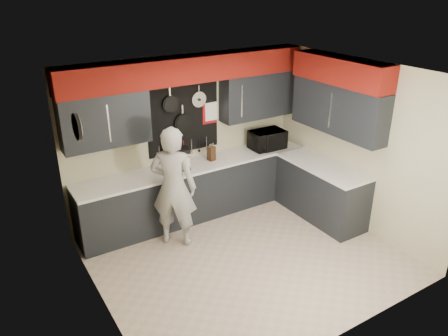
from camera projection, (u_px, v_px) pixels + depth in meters
ground at (246, 257)px, 6.19m from camera, size 4.00×4.00×0.00m
back_wall_assembly at (190, 94)px, 6.62m from camera, size 4.00×0.36×2.60m
right_wall_assembly at (341, 102)px, 6.50m from camera, size 0.36×3.50×2.60m
left_wall_assembly at (96, 211)px, 4.70m from camera, size 0.05×3.50×2.60m
base_cabinets at (232, 190)px, 7.12m from camera, size 3.95×2.20×0.92m
microwave at (267, 140)px, 7.49m from camera, size 0.60×0.41×0.32m
knife_block at (211, 153)px, 7.03m from camera, size 0.13×0.13×0.23m
utensil_crock at (187, 161)px, 6.83m from camera, size 0.12×0.12×0.15m
coffee_maker at (182, 158)px, 6.72m from camera, size 0.23×0.26×0.34m
person at (174, 187)px, 6.20m from camera, size 0.78×0.76×1.81m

